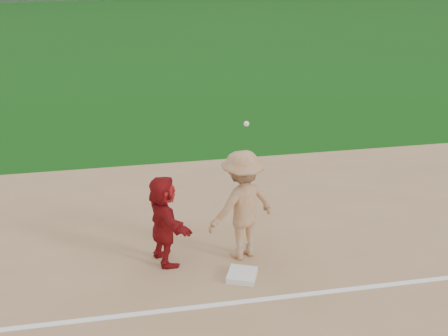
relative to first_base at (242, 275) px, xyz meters
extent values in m
plane|color=#0F440D|center=(0.01, 0.16, -0.07)|extent=(160.00, 160.00, 0.00)
cube|color=white|center=(0.01, -0.64, -0.05)|extent=(60.00, 0.10, 0.01)
cube|color=white|center=(0.00, 0.00, 0.00)|extent=(0.60, 0.60, 0.10)
imported|color=maroon|center=(-1.19, 0.74, 0.75)|extent=(0.85, 1.56, 1.61)
imported|color=#969598|center=(0.14, 0.70, 0.93)|extent=(1.45, 1.16, 1.96)
sphere|color=white|center=(0.17, 0.60, 2.42)|extent=(0.09, 0.09, 0.09)
camera|label=1|loc=(-1.74, -7.62, 5.27)|focal=45.00mm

